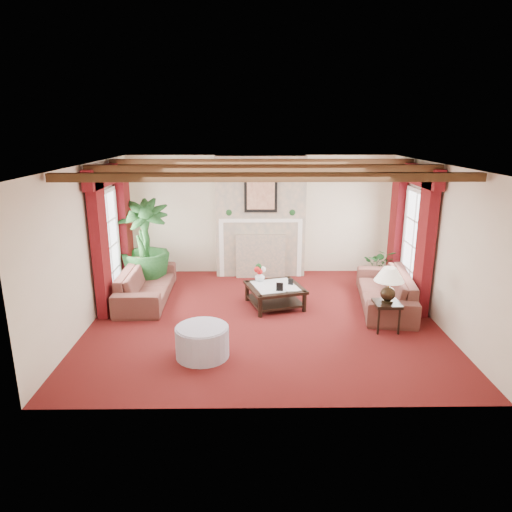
{
  "coord_description": "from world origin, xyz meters",
  "views": [
    {
      "loc": [
        -0.23,
        -7.58,
        3.28
      ],
      "look_at": [
        -0.13,
        0.4,
        1.03
      ],
      "focal_mm": 32.0,
      "sensor_mm": 36.0,
      "label": 1
    }
  ],
  "objects_px": {
    "side_table": "(386,316)",
    "sofa_right": "(386,284)",
    "coffee_table": "(275,296)",
    "sofa_left": "(146,278)",
    "potted_palm": "(146,263)",
    "ottoman": "(202,342)"
  },
  "relations": [
    {
      "from": "sofa_left",
      "to": "sofa_right",
      "type": "xyz_separation_m",
      "value": [
        4.6,
        -0.43,
        0.0
      ]
    },
    {
      "from": "potted_palm",
      "to": "coffee_table",
      "type": "bearing_deg",
      "value": -23.46
    },
    {
      "from": "potted_palm",
      "to": "ottoman",
      "type": "bearing_deg",
      "value": -64.35
    },
    {
      "from": "sofa_right",
      "to": "potted_palm",
      "type": "xyz_separation_m",
      "value": [
        -4.77,
        1.2,
        0.08
      ]
    },
    {
      "from": "side_table",
      "to": "sofa_right",
      "type": "bearing_deg",
      "value": 75.02
    },
    {
      "from": "sofa_right",
      "to": "side_table",
      "type": "xyz_separation_m",
      "value": [
        -0.29,
        -1.07,
        -0.19
      ]
    },
    {
      "from": "sofa_right",
      "to": "side_table",
      "type": "distance_m",
      "value": 1.12
    },
    {
      "from": "coffee_table",
      "to": "potted_palm",
      "type": "bearing_deg",
      "value": 140.17
    },
    {
      "from": "sofa_left",
      "to": "sofa_right",
      "type": "relative_size",
      "value": 0.96
    },
    {
      "from": "sofa_left",
      "to": "ottoman",
      "type": "xyz_separation_m",
      "value": [
        1.34,
        -2.37,
        -0.2
      ]
    },
    {
      "from": "sofa_right",
      "to": "ottoman",
      "type": "height_order",
      "value": "sofa_right"
    },
    {
      "from": "sofa_right",
      "to": "side_table",
      "type": "bearing_deg",
      "value": -6.62
    },
    {
      "from": "sofa_right",
      "to": "coffee_table",
      "type": "bearing_deg",
      "value": -82.48
    },
    {
      "from": "sofa_left",
      "to": "potted_palm",
      "type": "bearing_deg",
      "value": 11.28
    },
    {
      "from": "sofa_left",
      "to": "coffee_table",
      "type": "bearing_deg",
      "value": -100.26
    },
    {
      "from": "side_table",
      "to": "ottoman",
      "type": "distance_m",
      "value": 3.11
    },
    {
      "from": "sofa_right",
      "to": "coffee_table",
      "type": "relative_size",
      "value": 2.36
    },
    {
      "from": "sofa_right",
      "to": "coffee_table",
      "type": "height_order",
      "value": "sofa_right"
    },
    {
      "from": "sofa_left",
      "to": "ottoman",
      "type": "height_order",
      "value": "sofa_left"
    },
    {
      "from": "coffee_table",
      "to": "side_table",
      "type": "xyz_separation_m",
      "value": [
        1.8,
        -1.1,
        0.05
      ]
    },
    {
      "from": "sofa_left",
      "to": "coffee_table",
      "type": "xyz_separation_m",
      "value": [
        2.51,
        -0.4,
        -0.23
      ]
    },
    {
      "from": "side_table",
      "to": "coffee_table",
      "type": "bearing_deg",
      "value": 148.64
    }
  ]
}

